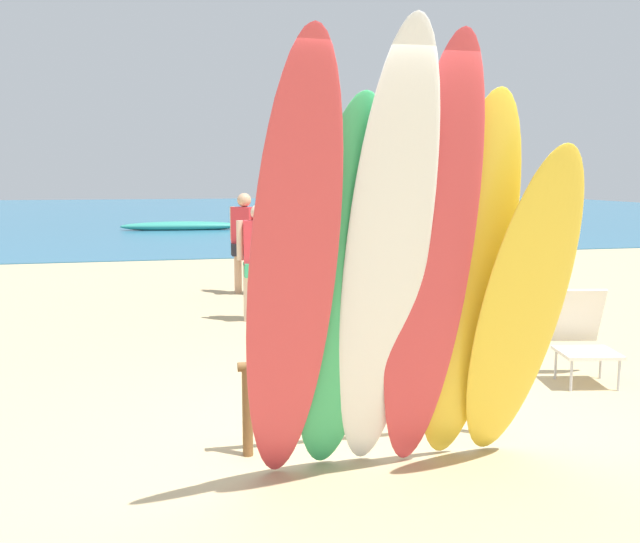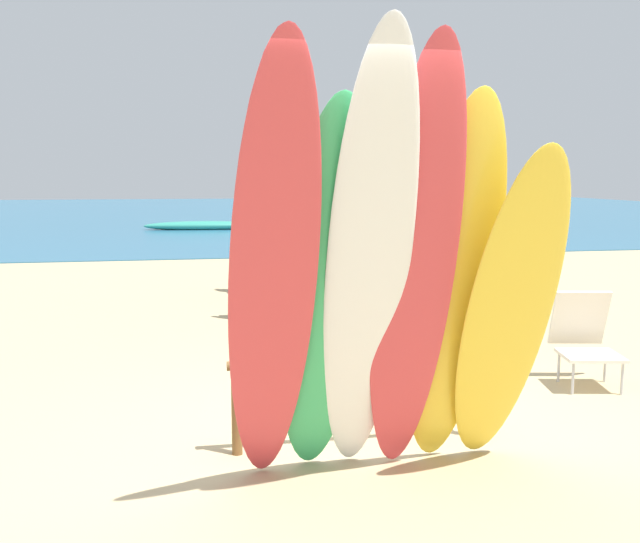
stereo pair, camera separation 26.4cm
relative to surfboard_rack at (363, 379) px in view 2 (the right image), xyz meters
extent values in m
plane|color=tan|center=(0.00, 14.00, -0.48)|extent=(60.00, 60.00, 0.00)
cube|color=teal|center=(0.00, 31.27, -0.47)|extent=(60.00, 40.00, 0.02)
cylinder|color=brown|center=(-0.87, 0.00, -0.17)|extent=(0.07, 0.07, 0.61)
cylinder|color=brown|center=(0.87, 0.00, -0.17)|extent=(0.07, 0.07, 0.61)
cylinder|color=brown|center=(0.00, 0.00, 0.14)|extent=(1.86, 0.06, 0.06)
ellipsoid|color=#D13D42|center=(-0.70, -0.76, 0.82)|extent=(0.56, 1.01, 2.59)
ellipsoid|color=#38B266|center=(-0.39, -0.60, 0.68)|extent=(0.60, 0.87, 2.31)
ellipsoid|color=white|center=(-0.15, -0.71, 0.86)|extent=(0.51, 1.05, 2.67)
ellipsoid|color=#D13D42|center=(0.13, -0.69, 0.84)|extent=(0.50, 0.85, 2.63)
ellipsoid|color=yellow|center=(0.42, -0.57, 0.70)|extent=(0.57, 0.75, 2.36)
ellipsoid|color=yellow|center=(0.75, -0.64, 0.55)|extent=(0.64, 0.89, 2.06)
cylinder|color=beige|center=(-0.33, 4.40, -0.11)|extent=(0.11, 0.11, 0.73)
cylinder|color=beige|center=(-0.04, 4.35, -0.11)|extent=(0.11, 0.11, 0.73)
cube|color=#33A36B|center=(-0.18, 4.37, 0.19)|extent=(0.39, 0.24, 0.17)
cube|color=#DB333D|center=(-0.18, 4.37, 0.54)|extent=(0.40, 0.26, 0.57)
sphere|color=beige|center=(-0.18, 4.37, 0.92)|extent=(0.21, 0.21, 0.21)
cylinder|color=beige|center=(-0.42, 4.41, 0.57)|extent=(0.09, 0.09, 0.51)
cylinder|color=beige|center=(0.05, 4.33, 0.57)|extent=(0.09, 0.09, 0.51)
cylinder|color=tan|center=(-0.02, 6.35, -0.09)|extent=(0.12, 0.12, 0.77)
cylinder|color=tan|center=(-0.22, 6.60, -0.09)|extent=(0.12, 0.12, 0.77)
cube|color=black|center=(-0.12, 6.48, 0.23)|extent=(0.41, 0.25, 0.18)
cube|color=#DB333D|center=(-0.12, 6.48, 0.59)|extent=(0.41, 0.44, 0.60)
sphere|color=tan|center=(-0.12, 6.48, 1.00)|extent=(0.22, 0.22, 0.22)
cylinder|color=tan|center=(0.04, 6.28, 0.63)|extent=(0.09, 0.09, 0.54)
cylinder|color=tan|center=(-0.28, 6.67, 0.63)|extent=(0.09, 0.09, 0.54)
cylinder|color=#B7B7BC|center=(2.04, 0.79, -0.34)|extent=(0.02, 0.02, 0.28)
cylinder|color=#B7B7BC|center=(2.46, 0.71, -0.34)|extent=(0.02, 0.02, 0.28)
cylinder|color=#B7B7BC|center=(2.12, 1.16, -0.34)|extent=(0.02, 0.02, 0.28)
cylinder|color=#B7B7BC|center=(2.53, 1.08, -0.34)|extent=(0.02, 0.02, 0.28)
cube|color=silver|center=(2.29, 0.94, -0.18)|extent=(0.58, 0.54, 0.03)
cube|color=silver|center=(2.35, 1.25, 0.09)|extent=(0.53, 0.31, 0.53)
cylinder|color=#B7B7BC|center=(1.43, 2.51, -0.34)|extent=(0.02, 0.02, 0.28)
cylinder|color=#B7B7BC|center=(1.84, 2.39, -0.34)|extent=(0.02, 0.02, 0.28)
cylinder|color=#B7B7BC|center=(1.54, 2.87, -0.34)|extent=(0.02, 0.02, 0.28)
cylinder|color=#B7B7BC|center=(1.94, 2.75, -0.34)|extent=(0.02, 0.02, 0.28)
cube|color=#2D9370|center=(1.69, 2.63, -0.18)|extent=(0.61, 0.58, 0.03)
cube|color=#2D9370|center=(1.79, 2.97, 0.08)|extent=(0.56, 0.42, 0.50)
ellipsoid|color=teal|center=(-0.71, 19.80, -0.33)|extent=(4.07, 1.02, 0.32)
camera|label=1|loc=(-1.40, -4.54, 1.40)|focal=39.74mm
camera|label=2|loc=(-1.14, -4.59, 1.40)|focal=39.74mm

